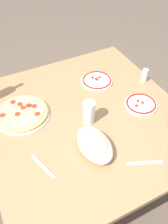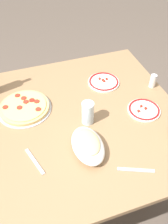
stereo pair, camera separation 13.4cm
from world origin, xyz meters
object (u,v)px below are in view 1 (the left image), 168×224
side_plate_near (141,104)px  side_plate_far (97,80)px  dining_table (84,128)px  pepperoni_pizza (22,113)px  baked_pasta_dish (95,144)px  water_glass (89,112)px  spice_shaker (145,75)px

side_plate_near → side_plate_far: same height
side_plate_far → side_plate_near: bearing=-158.6°
dining_table → pepperoni_pizza: 0.37m
baked_pasta_dish → water_glass: water_glass is taller
side_plate_far → spice_shaker: 0.31m
water_glass → side_plate_near: 0.34m
dining_table → water_glass: (-0.05, -0.01, 0.18)m
dining_table → water_glass: bearing=-173.7°
baked_pasta_dish → water_glass: bearing=-19.2°
spice_shaker → side_plate_far: bearing=64.5°
side_plate_near → pepperoni_pizza: bearing=70.2°
pepperoni_pizza → baked_pasta_dish: bearing=-147.2°
dining_table → water_glass: 0.18m
baked_pasta_dish → spice_shaker: 0.64m
pepperoni_pizza → side_plate_far: pepperoni_pizza is taller
side_plate_far → pepperoni_pizza: bearing=98.8°
side_plate_near → spice_shaker: (0.18, -0.15, 0.03)m
pepperoni_pizza → dining_table: bearing=-117.6°
baked_pasta_dish → side_plate_near: bearing=-68.7°
baked_pasta_dish → side_plate_near: baked_pasta_dish is taller
side_plate_far → spice_shaker: bearing=-115.5°
pepperoni_pizza → side_plate_far: size_ratio=1.52×
water_glass → side_plate_far: size_ratio=0.66×
pepperoni_pizza → spice_shaker: (-0.05, -0.80, 0.03)m
dining_table → spice_shaker: spice_shaker is taller
side_plate_far → spice_shaker: (-0.13, -0.28, 0.03)m
baked_pasta_dish → side_plate_near: size_ratio=1.29×
baked_pasta_dish → dining_table: bearing=-14.2°
dining_table → baked_pasta_dish: (-0.23, 0.06, 0.15)m
water_glass → spice_shaker: bearing=-72.3°
baked_pasta_dish → spice_shaker: (0.33, -0.55, 0.00)m
water_glass → spice_shaker: 0.51m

